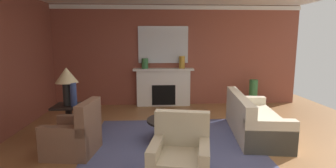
# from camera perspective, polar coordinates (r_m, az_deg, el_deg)

# --- Properties ---
(ground_plane) EXTENTS (9.23, 9.23, 0.00)m
(ground_plane) POSITION_cam_1_polar(r_m,az_deg,el_deg) (5.09, 3.83, -13.35)
(ground_plane) COLOR olive
(wall_fireplace) EXTENTS (7.70, 0.12, 3.00)m
(wall_fireplace) POSITION_cam_1_polar(r_m,az_deg,el_deg) (8.10, 1.02, 6.11)
(wall_fireplace) COLOR brown
(wall_fireplace) RESTS_ON ground_plane
(crown_moulding) EXTENTS (7.70, 0.08, 0.12)m
(crown_moulding) POSITION_cam_1_polar(r_m,az_deg,el_deg) (8.07, 1.09, 16.22)
(crown_moulding) COLOR white
(area_rug) EXTENTS (3.17, 2.75, 0.01)m
(area_rug) POSITION_cam_1_polar(r_m,az_deg,el_deg) (5.33, 0.96, -12.16)
(area_rug) COLOR #4C517A
(area_rug) RESTS_ON ground_plane
(fireplace) EXTENTS (1.80, 0.35, 1.14)m
(fireplace) POSITION_cam_1_polar(r_m,az_deg,el_deg) (7.99, -0.98, -0.88)
(fireplace) COLOR white
(fireplace) RESTS_ON ground_plane
(mantel_mirror) EXTENTS (1.49, 0.04, 1.09)m
(mantel_mirror) POSITION_cam_1_polar(r_m,az_deg,el_deg) (7.98, -1.04, 8.47)
(mantel_mirror) COLOR silver
(sofa) EXTENTS (1.15, 2.19, 0.85)m
(sofa) POSITION_cam_1_polar(r_m,az_deg,el_deg) (5.85, 17.92, -7.63)
(sofa) COLOR beige
(sofa) RESTS_ON ground_plane
(armchair_near_window) EXTENTS (0.90, 0.90, 0.95)m
(armchair_near_window) POSITION_cam_1_polar(r_m,az_deg,el_deg) (4.96, -19.56, -10.73)
(armchair_near_window) COLOR brown
(armchair_near_window) RESTS_ON ground_plane
(armchair_facing_fireplace) EXTENTS (0.94, 0.94, 0.95)m
(armchair_facing_fireplace) POSITION_cam_1_polar(r_m,az_deg,el_deg) (3.83, 2.63, -16.29)
(armchair_facing_fireplace) COLOR #C1B293
(armchair_facing_fireplace) RESTS_ON ground_plane
(coffee_table) EXTENTS (1.00, 1.00, 0.45)m
(coffee_table) POSITION_cam_1_polar(r_m,az_deg,el_deg) (5.22, 0.97, -8.80)
(coffee_table) COLOR black
(coffee_table) RESTS_ON ground_plane
(side_table) EXTENTS (0.56, 0.56, 0.70)m
(side_table) POSITION_cam_1_polar(r_m,az_deg,el_deg) (5.68, -20.54, -7.21)
(side_table) COLOR black
(side_table) RESTS_ON ground_plane
(table_lamp) EXTENTS (0.44, 0.44, 0.75)m
(table_lamp) POSITION_cam_1_polar(r_m,az_deg,el_deg) (5.51, -21.03, 1.04)
(table_lamp) COLOR black
(table_lamp) RESTS_ON side_table
(vase_tall_corner) EXTENTS (0.25, 0.25, 0.82)m
(vase_tall_corner) POSITION_cam_1_polar(r_m,az_deg,el_deg) (8.26, 17.89, -1.93)
(vase_tall_corner) COLOR #33703D
(vase_tall_corner) RESTS_ON ground_plane
(vase_mantel_left) EXTENTS (0.19, 0.19, 0.30)m
(vase_mantel_left) POSITION_cam_1_polar(r_m,az_deg,el_deg) (7.84, -5.02, 4.42)
(vase_mantel_left) COLOR #33703D
(vase_mantel_left) RESTS_ON fireplace
(vase_mantel_right) EXTENTS (0.17, 0.17, 0.36)m
(vase_mantel_right) POSITION_cam_1_polar(r_m,az_deg,el_deg) (7.88, 3.03, 4.70)
(vase_mantel_right) COLOR #B7892D
(vase_mantel_right) RESTS_ON fireplace
(vase_on_side_table) EXTENTS (0.12, 0.12, 0.47)m
(vase_on_side_table) POSITION_cam_1_polar(r_m,az_deg,el_deg) (5.40, -19.72, -2.19)
(vase_on_side_table) COLOR navy
(vase_on_side_table) RESTS_ON side_table
(book_red_cover) EXTENTS (0.28, 0.24, 0.05)m
(book_red_cover) POSITION_cam_1_polar(r_m,az_deg,el_deg) (5.04, 1.26, -7.83)
(book_red_cover) COLOR navy
(book_red_cover) RESTS_ON coffee_table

